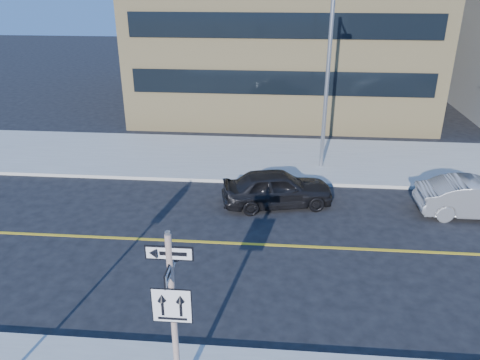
# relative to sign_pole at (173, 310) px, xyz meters

# --- Properties ---
(ground) EXTENTS (120.00, 120.00, 0.00)m
(ground) POSITION_rel_sign_pole_xyz_m (0.00, 2.51, -2.44)
(ground) COLOR black
(ground) RESTS_ON ground
(sign_pole) EXTENTS (0.92, 0.92, 4.06)m
(sign_pole) POSITION_rel_sign_pole_xyz_m (0.00, 0.00, 0.00)
(sign_pole) COLOR silver
(sign_pole) RESTS_ON near_sidewalk
(parked_car_a) EXTENTS (2.63, 4.61, 1.48)m
(parked_car_a) POSITION_rel_sign_pole_xyz_m (1.98, 9.58, -1.70)
(parked_car_a) COLOR black
(parked_car_a) RESTS_ON ground
(parked_car_b) EXTENTS (1.56, 4.37, 1.43)m
(parked_car_b) POSITION_rel_sign_pole_xyz_m (9.51, 9.36, -1.72)
(parked_car_b) COLOR slate
(parked_car_b) RESTS_ON ground
(streetlight_a) EXTENTS (0.55, 2.25, 8.00)m
(streetlight_a) POSITION_rel_sign_pole_xyz_m (4.00, 13.27, 2.32)
(streetlight_a) COLOR gray
(streetlight_a) RESTS_ON far_sidewalk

